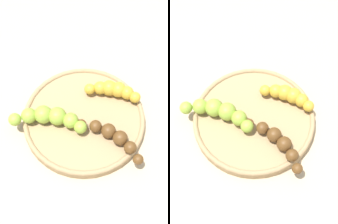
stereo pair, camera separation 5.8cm
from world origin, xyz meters
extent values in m
plane|color=tan|center=(0.00, 0.00, 0.00)|extent=(2.40, 2.40, 0.00)
cylinder|color=#A08259|center=(0.00, 0.00, 0.01)|extent=(0.24, 0.24, 0.02)
torus|color=#A08259|center=(0.00, 0.00, 0.02)|extent=(0.24, 0.24, 0.01)
sphere|color=gold|center=(-0.06, 0.09, 0.04)|extent=(0.02, 0.02, 0.02)
sphere|color=gold|center=(-0.06, 0.08, 0.04)|extent=(0.03, 0.03, 0.03)
sphere|color=gold|center=(-0.07, 0.06, 0.04)|extent=(0.03, 0.03, 0.03)
sphere|color=gold|center=(-0.07, 0.04, 0.04)|extent=(0.03, 0.03, 0.03)
sphere|color=gold|center=(-0.06, 0.02, 0.04)|extent=(0.03, 0.03, 0.03)
sphere|color=gold|center=(-0.06, 0.00, 0.04)|extent=(0.02, 0.02, 0.02)
sphere|color=#8CAD38|center=(0.03, 0.00, 0.04)|extent=(0.03, 0.03, 0.03)
sphere|color=#8CAD38|center=(0.02, -0.02, 0.04)|extent=(0.03, 0.03, 0.03)
sphere|color=#8CAD38|center=(0.02, -0.05, 0.04)|extent=(0.04, 0.04, 0.04)
sphere|color=#8CAD38|center=(0.02, -0.08, 0.04)|extent=(0.04, 0.04, 0.04)
sphere|color=#8CAD38|center=(0.03, -0.10, 0.04)|extent=(0.03, 0.03, 0.03)
sphere|color=#8CAD38|center=(0.04, -0.13, 0.04)|extent=(0.03, 0.03, 0.03)
sphere|color=#593819|center=(0.07, 0.11, 0.03)|extent=(0.02, 0.02, 0.02)
sphere|color=#593819|center=(0.05, 0.10, 0.03)|extent=(0.02, 0.02, 0.02)
sphere|color=#593819|center=(0.04, 0.08, 0.03)|extent=(0.03, 0.03, 0.03)
sphere|color=#593819|center=(0.03, 0.05, 0.03)|extent=(0.03, 0.03, 0.03)
sphere|color=#593819|center=(0.02, 0.03, 0.03)|extent=(0.02, 0.02, 0.02)
sphere|color=#593819|center=(0.03, 0.00, 0.03)|extent=(0.02, 0.02, 0.02)
camera|label=1|loc=(0.29, 0.06, 0.54)|focal=47.87mm
camera|label=2|loc=(0.27, 0.11, 0.54)|focal=47.87mm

